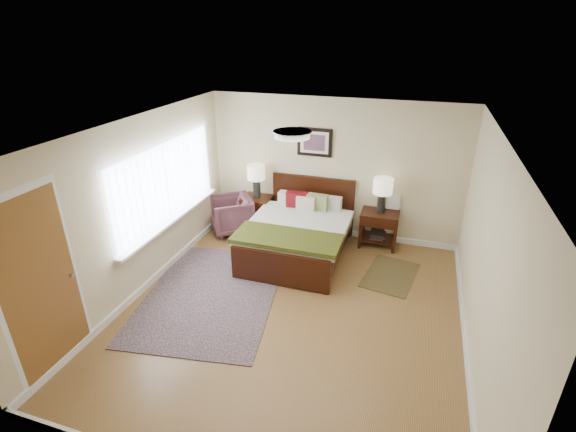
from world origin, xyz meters
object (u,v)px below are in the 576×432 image
object	(u,v)px
nightstand_left	(257,204)
armchair	(232,215)
lamp_left	(256,175)
lamp_right	(383,189)
rug_persian	(211,294)
bed	(298,228)
nightstand_right	(379,225)

from	to	relation	value
nightstand_left	armchair	xyz separation A→B (m)	(-0.42, -0.25, -0.18)
nightstand_left	lamp_left	distance (m)	0.55
lamp_right	rug_persian	size ratio (longest dim) A/B	0.24
bed	lamp_left	bearing A→B (deg)	144.02
bed	nightstand_left	size ratio (longest dim) A/B	3.10
nightstand_right	rug_persian	size ratio (longest dim) A/B	0.25
armchair	lamp_right	bearing A→B (deg)	59.65
rug_persian	armchair	bearing A→B (deg)	97.32
nightstand_right	rug_persian	bearing A→B (deg)	-133.58
armchair	rug_persian	size ratio (longest dim) A/B	0.29
nightstand_left	rug_persian	distance (m)	2.30
lamp_right	rug_persian	bearing A→B (deg)	-133.39
lamp_left	lamp_right	bearing A→B (deg)	0.00
lamp_left	armchair	distance (m)	0.88
nightstand_right	nightstand_left	bearing A→B (deg)	-179.82
lamp_right	rug_persian	xyz separation A→B (m)	(-2.13, -2.26, -1.06)
nightstand_left	rug_persian	world-z (taller)	nightstand_left
nightstand_left	nightstand_right	bearing A→B (deg)	0.18
nightstand_right	armchair	world-z (taller)	armchair
lamp_left	rug_persian	bearing A→B (deg)	-86.15
nightstand_right	armchair	bearing A→B (deg)	-174.60
bed	lamp_right	distance (m)	1.57
bed	rug_persian	xyz separation A→B (m)	(-0.88, -1.51, -0.49)
armchair	rug_persian	bearing A→B (deg)	-20.08
bed	rug_persian	bearing A→B (deg)	-120.31
lamp_left	lamp_right	size ratio (longest dim) A/B	1.00
lamp_right	armchair	world-z (taller)	lamp_right
bed	lamp_left	size ratio (longest dim) A/B	3.26
bed	lamp_right	world-z (taller)	lamp_right
nightstand_right	rug_persian	world-z (taller)	nightstand_right
armchair	rug_persian	world-z (taller)	armchair
nightstand_right	lamp_right	bearing A→B (deg)	90.00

